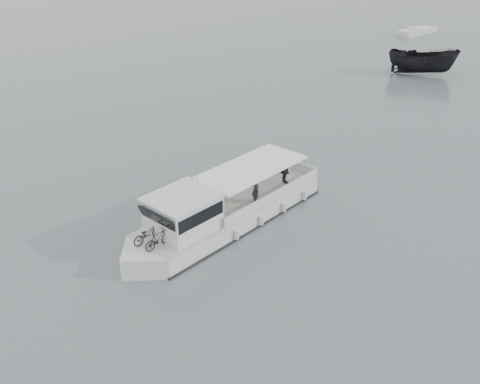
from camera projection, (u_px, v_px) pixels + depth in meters
ground at (180, 218)px, 28.75m from camera, size 1400.00×1400.00×0.00m
tour_boat at (217, 214)px, 27.36m from camera, size 12.79×6.57×5.42m
dark_motorboat at (423, 61)px, 54.23m from camera, size 6.82×6.60×2.67m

